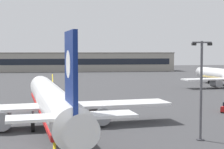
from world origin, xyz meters
name	(u,v)px	position (x,y,z in m)	size (l,w,h in m)	color
taxiway_centreline	(53,106)	(0.00, 30.00, 0.00)	(0.30, 180.00, 0.01)	yellow
airliner_foreground	(52,102)	(0.45, 11.68, 3.37)	(32.36, 41.46, 11.65)	white
apron_lamp_post	(201,88)	(16.95, 2.90, 5.79)	(2.24, 0.90, 10.99)	#515156
safety_cone_by_nose_gear	(64,106)	(1.94, 27.84, 0.26)	(0.44, 0.44, 0.55)	orange
terminal_building	(48,62)	(-5.43, 138.62, 4.52)	(119.75, 12.40, 9.03)	#9E998E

